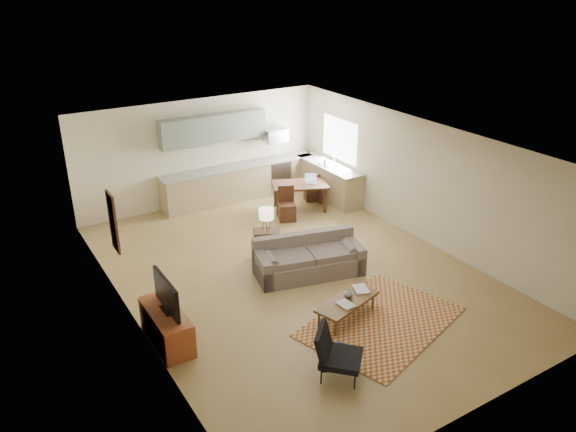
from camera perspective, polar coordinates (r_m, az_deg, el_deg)
room at (r=10.71m, az=0.84°, el=0.42°), size 9.00×9.00×9.00m
kitchen_counter_back at (r=14.83m, az=-4.91°, el=3.48°), size 4.26×0.64×0.92m
kitchen_counter_right at (r=14.87m, az=4.17°, el=3.57°), size 0.64×2.26×0.92m
kitchen_range at (r=15.33m, az=-1.24°, el=4.21°), size 0.62×0.62×0.90m
kitchen_microwave at (r=15.01m, az=-1.32°, el=8.19°), size 0.62×0.40×0.35m
upper_cabinets at (r=14.27m, az=-7.57°, el=8.82°), size 2.80×0.34×0.70m
window_right at (r=14.70m, az=5.26°, el=7.76°), size 0.02×1.40×1.05m
wall_art_left at (r=10.25m, az=-17.30°, el=-0.61°), size 0.06×0.42×1.10m
triptych at (r=14.29m, az=-9.23°, el=7.91°), size 1.70×0.04×0.50m
rug at (r=10.00m, az=9.43°, el=-10.56°), size 3.14×2.60×0.02m
sofa at (r=11.12m, az=2.16°, el=-4.18°), size 2.37×1.45×0.77m
coffee_table at (r=9.92m, az=5.98°, el=-9.42°), size 1.34×0.83×0.38m
book_a at (r=9.62m, az=5.39°, el=-9.16°), size 0.27×0.33×0.03m
book_b at (r=10.10m, az=6.75°, el=-7.47°), size 0.45×0.49×0.03m
vase at (r=9.87m, az=6.16°, el=-7.77°), size 0.19×0.19×0.17m
armchair at (r=8.57m, az=5.42°, el=-13.78°), size 0.98×0.98×0.79m
tv_credenza at (r=9.47m, az=-12.22°, el=-10.92°), size 0.49×1.28×0.59m
tv at (r=9.16m, az=-12.25°, el=-7.80°), size 0.10×0.98×0.59m
console_table at (r=11.77m, az=-2.16°, el=-2.87°), size 0.64×0.55×0.63m
table_lamp at (r=11.52m, az=-2.20°, el=-0.33°), size 0.39×0.39×0.51m
dining_table at (r=14.12m, az=1.22°, el=1.99°), size 1.56×1.26×0.69m
dining_chair_near at (r=13.49m, az=-0.10°, el=1.23°), size 0.52×0.53×0.83m
dining_chair_far at (r=14.71m, az=2.43°, el=3.05°), size 0.47×0.48×0.76m
laptop at (r=14.02m, az=2.37°, el=3.81°), size 0.36×0.32×0.22m
soap_bottle at (r=14.66m, az=3.85°, el=5.57°), size 0.11×0.11×0.19m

